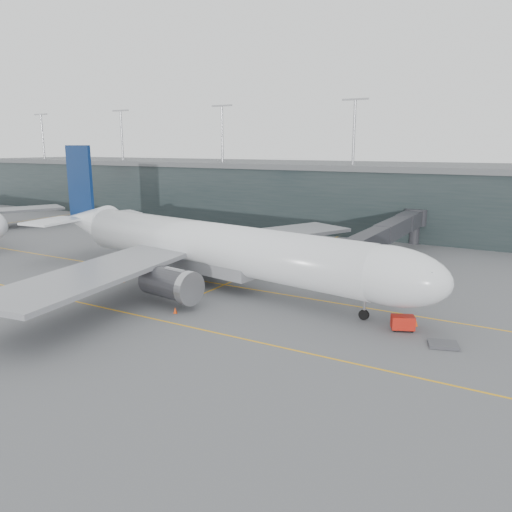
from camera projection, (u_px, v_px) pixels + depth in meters
The scene contains 17 objects.
ground at pixel (212, 274), 76.59m from camera, with size 320.00×320.00×0.00m, color #5C5C61.
taxiline_a at pixel (196, 280), 73.22m from camera, with size 160.00×0.25×0.02m, color #F1A916.
taxiline_b at pixel (116, 310), 59.71m from camera, with size 160.00×0.25×0.02m, color #F1A916.
taxiline_lead_main at pixel (297, 254), 91.03m from camera, with size 0.25×60.00×0.02m, color #F1A916.
taxiline_lead_adj at pixel (21, 221), 130.27m from camera, with size 0.25×60.00×0.02m, color #F1A916.
terminal at pixel (346, 194), 123.92m from camera, with size 240.00×36.00×29.00m.
main_aircraft at pixel (210, 247), 69.86m from camera, with size 69.11×64.34×19.40m.
jet_bridge at pixel (395, 228), 86.62m from camera, with size 4.32×46.03×7.02m.
gse_cart at pixel (403, 322), 53.05m from camera, with size 2.79×2.36×1.62m.
baggage_dolly at pixel (443, 344), 49.03m from camera, with size 2.82×2.26×0.28m, color #3E3E44.
uld_a at pixel (222, 252), 87.60m from camera, with size 2.17×1.74×1.97m.
uld_b at pixel (233, 252), 88.10m from camera, with size 2.35×2.05×1.86m.
uld_c at pixel (241, 255), 85.54m from camera, with size 2.38×2.09×1.84m.
cone_nose at pixel (416, 323), 54.47m from camera, with size 0.47×0.47×0.75m, color #F7520D.
cone_wing_stbd at pixel (175, 310), 58.59m from camera, with size 0.47×0.47×0.74m, color #DE3D0C.
cone_wing_port at pixel (306, 265), 80.61m from camera, with size 0.46×0.46×0.73m, color #F9440D.
cone_tail at pixel (123, 279), 72.05m from camera, with size 0.49×0.49×0.78m, color orange.
Camera 1 is at (43.16, -60.73, 19.25)m, focal length 35.00 mm.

